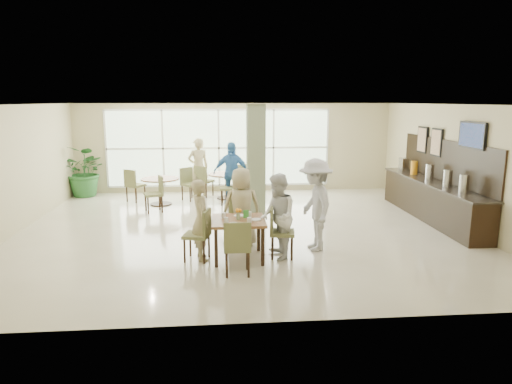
{
  "coord_description": "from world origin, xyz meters",
  "views": [
    {
      "loc": [
        -0.56,
        -10.04,
        2.89
      ],
      "look_at": [
        0.2,
        -1.2,
        1.1
      ],
      "focal_mm": 32.0,
      "sensor_mm": 36.0,
      "label": 1
    }
  ],
  "objects": [
    {
      "name": "framed_art_a",
      "position": [
        4.95,
        1.0,
        1.85
      ],
      "size": [
        0.05,
        0.55,
        0.7
      ],
      "color": "black",
      "rests_on": "ground"
    },
    {
      "name": "teen_right",
      "position": [
        0.53,
        -2.0,
        0.79
      ],
      "size": [
        0.67,
        0.83,
        1.59
      ],
      "primitive_type": "imported",
      "rotation": [
        0.0,
        0.0,
        -1.48
      ],
      "color": "white",
      "rests_on": "ground"
    },
    {
      "name": "adult_standing",
      "position": [
        -1.13,
        3.77,
        0.89
      ],
      "size": [
        0.74,
        0.59,
        1.78
      ],
      "primitive_type": "imported",
      "rotation": [
        0.0,
        0.0,
        3.43
      ],
      "color": "tan",
      "rests_on": "ground"
    },
    {
      "name": "chairs_main_table",
      "position": [
        -0.18,
        -1.96,
        0.47
      ],
      "size": [
        2.11,
        2.03,
        0.95
      ],
      "color": "brown",
      "rests_on": "ground"
    },
    {
      "name": "teen_far",
      "position": [
        -0.09,
        -1.21,
        0.8
      ],
      "size": [
        0.82,
        0.5,
        1.6
      ],
      "primitive_type": "imported",
      "rotation": [
        0.0,
        0.0,
        3.25
      ],
      "color": "tan",
      "rests_on": "ground"
    },
    {
      "name": "window_bank",
      "position": [
        -0.5,
        4.46,
        1.4
      ],
      "size": [
        7.0,
        0.04,
        7.0
      ],
      "color": "silver",
      "rests_on": "ground"
    },
    {
      "name": "column",
      "position": [
        0.4,
        1.2,
        1.4
      ],
      "size": [
        0.45,
        0.45,
        2.8
      ],
      "primitive_type": "cube",
      "color": "#5C6B4A",
      "rests_on": "ground"
    },
    {
      "name": "round_table_left",
      "position": [
        -2.16,
        2.7,
        0.56
      ],
      "size": [
        1.06,
        1.06,
        0.75
      ],
      "color": "brown",
      "rests_on": "ground"
    },
    {
      "name": "adult_b",
      "position": [
        0.63,
        3.34,
        0.84
      ],
      "size": [
        1.23,
        1.69,
        1.68
      ],
      "primitive_type": "imported",
      "rotation": [
        0.0,
        0.0,
        -1.98
      ],
      "color": "white",
      "rests_on": "ground"
    },
    {
      "name": "room_shell",
      "position": [
        0.0,
        0.0,
        1.7
      ],
      "size": [
        10.0,
        10.0,
        10.0
      ],
      "color": "white",
      "rests_on": "ground"
    },
    {
      "name": "chairs_table_right",
      "position": [
        -0.29,
        3.33,
        0.47
      ],
      "size": [
        1.94,
        1.77,
        0.95
      ],
      "color": "brown",
      "rests_on": "ground"
    },
    {
      "name": "ground",
      "position": [
        0.0,
        0.0,
        0.0
      ],
      "size": [
        10.0,
        10.0,
        0.0
      ],
      "primitive_type": "plane",
      "color": "beige",
      "rests_on": "ground"
    },
    {
      "name": "wall_tv",
      "position": [
        4.94,
        -0.6,
        2.15
      ],
      "size": [
        0.06,
        1.0,
        0.58
      ],
      "color": "black",
      "rests_on": "ground"
    },
    {
      "name": "tabletop_clutter",
      "position": [
        -0.17,
        -2.0,
        0.81
      ],
      "size": [
        0.72,
        0.77,
        0.21
      ],
      "color": "white",
      "rests_on": "main_table"
    },
    {
      "name": "round_table_right",
      "position": [
        -0.28,
        3.37,
        0.57
      ],
      "size": [
        1.09,
        1.09,
        0.75
      ],
      "color": "brown",
      "rests_on": "ground"
    },
    {
      "name": "chairs_table_left",
      "position": [
        -2.17,
        2.74,
        0.47
      ],
      "size": [
        2.22,
        1.98,
        0.95
      ],
      "color": "brown",
      "rests_on": "ground"
    },
    {
      "name": "teen_standing",
      "position": [
        1.32,
        -1.57,
        0.9
      ],
      "size": [
        0.76,
        1.22,
        1.8
      ],
      "primitive_type": "imported",
      "rotation": [
        0.0,
        0.0,
        -1.49
      ],
      "color": "#B7B6B9",
      "rests_on": "ground"
    },
    {
      "name": "adult_a",
      "position": [
        -0.17,
        2.64,
        0.88
      ],
      "size": [
        1.14,
        0.81,
        1.75
      ],
      "primitive_type": "imported",
      "rotation": [
        0.0,
        0.0,
        -0.23
      ],
      "color": "#3C78B5",
      "rests_on": "ground"
    },
    {
      "name": "framed_art_b",
      "position": [
        4.95,
        1.8,
        1.85
      ],
      "size": [
        0.05,
        0.55,
        0.7
      ],
      "color": "black",
      "rests_on": "ground"
    },
    {
      "name": "teen_left",
      "position": [
        -0.87,
        -1.93,
        0.75
      ],
      "size": [
        0.47,
        0.61,
        1.49
      ],
      "primitive_type": "imported",
      "rotation": [
        0.0,
        0.0,
        1.79
      ],
      "color": "tan",
      "rests_on": "ground"
    },
    {
      "name": "potted_plant",
      "position": [
        -4.55,
        4.04,
        0.78
      ],
      "size": [
        1.82,
        1.82,
        1.56
      ],
      "primitive_type": "imported",
      "rotation": [
        0.0,
        0.0,
        -0.38
      ],
      "color": "#265F28",
      "rests_on": "ground"
    },
    {
      "name": "main_table",
      "position": [
        -0.19,
        -1.98,
        0.66
      ],
      "size": [
        0.97,
        0.97,
        0.75
      ],
      "color": "brown",
      "rests_on": "ground"
    },
    {
      "name": "buffet_counter",
      "position": [
        4.7,
        0.51,
        0.55
      ],
      "size": [
        0.64,
        4.7,
        1.95
      ],
      "color": "black",
      "rests_on": "ground"
    }
  ]
}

